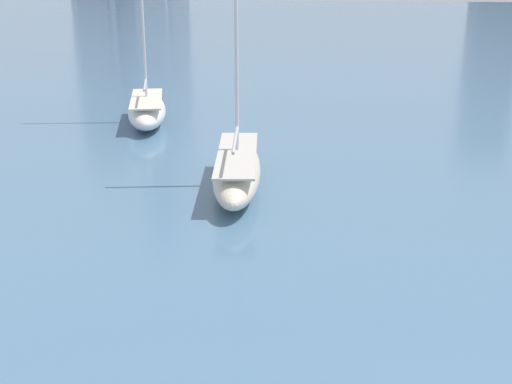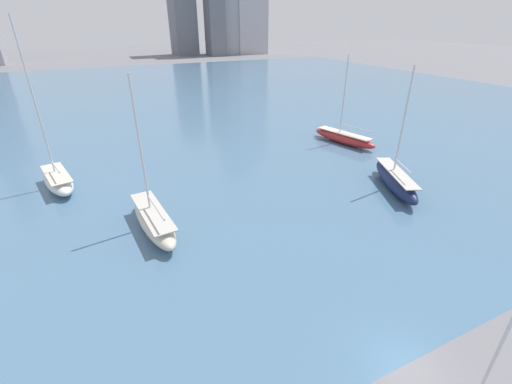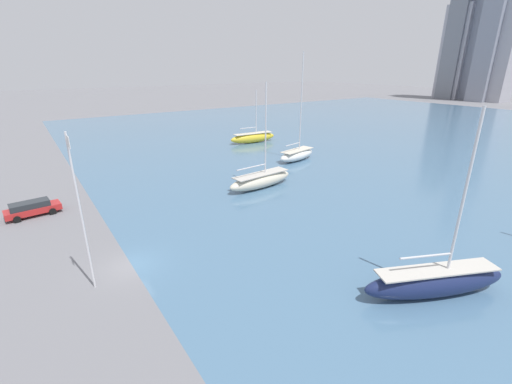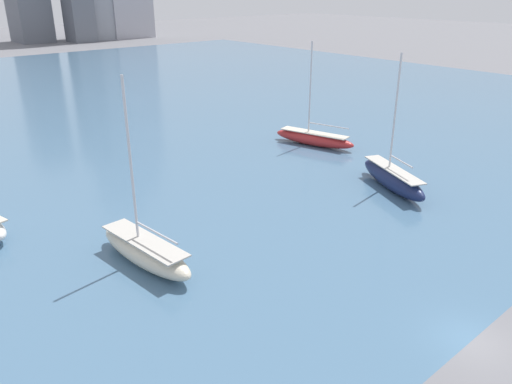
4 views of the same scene
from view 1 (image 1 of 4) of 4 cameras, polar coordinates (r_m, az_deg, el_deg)
harbor_water at (r=84.74m, az=9.51°, el=11.32°), size 180.00×140.00×0.00m
sailboat_cream at (r=34.52m, az=-1.53°, el=1.75°), size 3.14×9.74×12.86m
sailboat_white at (r=47.93m, az=-8.72°, el=6.56°), size 4.14×8.29×16.68m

